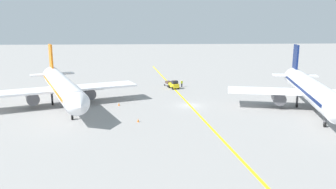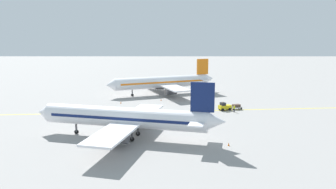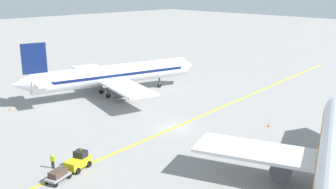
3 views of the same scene
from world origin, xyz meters
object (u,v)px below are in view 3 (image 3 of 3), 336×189
(airplane_at_gate, at_px, (112,75))
(baggage_tug_white, at_px, (78,161))
(traffic_cone_near_nose, at_px, (269,125))
(traffic_cone_mid_apron, at_px, (248,155))
(ground_crew_worker, at_px, (53,161))
(traffic_cone_by_wingtip, at_px, (10,109))
(baggage_cart_trailing, at_px, (58,175))

(airplane_at_gate, distance_m, baggage_tug_white, 30.64)
(airplane_at_gate, bearing_deg, traffic_cone_near_nose, 10.21)
(traffic_cone_near_nose, height_order, traffic_cone_mid_apron, same)
(airplane_at_gate, height_order, baggage_tug_white, airplane_at_gate)
(ground_crew_worker, xyz_separation_m, traffic_cone_mid_apron, (13.70, 17.84, -0.63))
(baggage_tug_white, height_order, traffic_cone_near_nose, baggage_tug_white)
(traffic_cone_mid_apron, height_order, traffic_cone_by_wingtip, same)
(baggage_cart_trailing, relative_size, ground_crew_worker, 1.73)
(airplane_at_gate, distance_m, baggage_cart_trailing, 33.60)
(baggage_tug_white, distance_m, traffic_cone_by_wingtip, 26.34)
(baggage_tug_white, relative_size, traffic_cone_mid_apron, 6.04)
(ground_crew_worker, height_order, traffic_cone_near_nose, ground_crew_worker)
(airplane_at_gate, bearing_deg, ground_crew_worker, -49.60)
(baggage_tug_white, relative_size, traffic_cone_near_nose, 6.04)
(ground_crew_worker, bearing_deg, traffic_cone_mid_apron, 52.48)
(baggage_cart_trailing, xyz_separation_m, traffic_cone_mid_apron, (10.59, 18.97, -0.49))
(baggage_cart_trailing, distance_m, traffic_cone_near_nose, 30.53)
(traffic_cone_near_nose, bearing_deg, traffic_cone_mid_apron, -70.69)
(ground_crew_worker, distance_m, traffic_cone_by_wingtip, 24.69)
(baggage_tug_white, distance_m, ground_crew_worker, 2.87)
(baggage_cart_trailing, relative_size, traffic_cone_by_wingtip, 5.29)
(ground_crew_worker, distance_m, traffic_cone_near_nose, 30.30)
(airplane_at_gate, relative_size, baggage_tug_white, 10.59)
(baggage_cart_trailing, relative_size, traffic_cone_near_nose, 5.29)
(traffic_cone_near_nose, bearing_deg, baggage_cart_trailing, -102.90)
(baggage_tug_white, xyz_separation_m, ground_crew_worker, (-2.06, -1.99, 0.01))
(baggage_cart_trailing, height_order, traffic_cone_mid_apron, baggage_cart_trailing)
(baggage_tug_white, height_order, traffic_cone_by_wingtip, baggage_tug_white)
(traffic_cone_by_wingtip, bearing_deg, traffic_cone_mid_apron, 17.87)
(baggage_tug_white, height_order, baggage_cart_trailing, baggage_tug_white)
(airplane_at_gate, xyz_separation_m, traffic_cone_near_nose, (29.72, 5.36, -3.43))
(baggage_cart_trailing, bearing_deg, traffic_cone_near_nose, 77.10)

